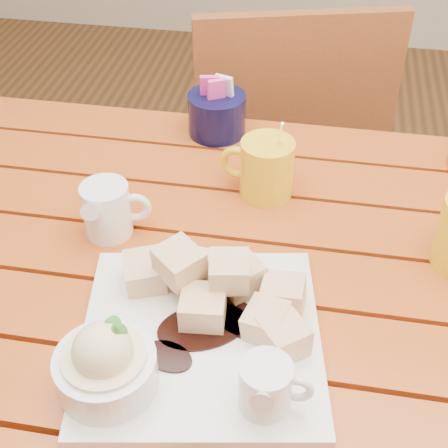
% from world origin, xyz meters
% --- Properties ---
extents(table, '(1.20, 0.79, 0.75)m').
position_xyz_m(table, '(0.00, 0.00, 0.64)').
color(table, '#AA3F16').
rests_on(table, ground).
extents(dessert_plate, '(0.33, 0.33, 0.12)m').
position_xyz_m(dessert_plate, '(-0.03, -0.16, 0.78)').
color(dessert_plate, white).
rests_on(dessert_plate, table).
extents(coffee_mug_left, '(0.12, 0.08, 0.14)m').
position_xyz_m(coffee_mug_left, '(0.02, 0.18, 0.80)').
color(coffee_mug_left, yellow).
rests_on(coffee_mug_left, table).
extents(cream_pitcher, '(0.10, 0.09, 0.08)m').
position_xyz_m(cream_pitcher, '(-0.19, 0.04, 0.79)').
color(cream_pitcher, white).
rests_on(cream_pitcher, table).
extents(sugar_caddy, '(0.10, 0.10, 0.11)m').
position_xyz_m(sugar_caddy, '(-0.09, 0.34, 0.79)').
color(sugar_caddy, black).
rests_on(sugar_caddy, table).
extents(chair_far, '(0.52, 0.52, 0.90)m').
position_xyz_m(chair_far, '(0.01, 0.66, 0.50)').
color(chair_far, brown).
rests_on(chair_far, ground).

